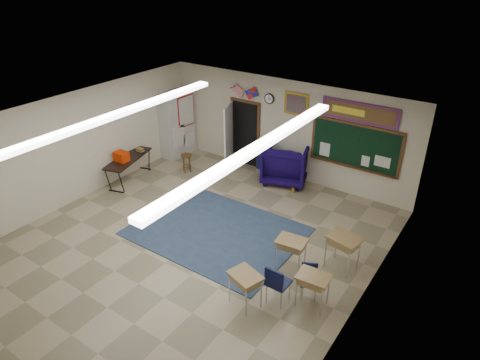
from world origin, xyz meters
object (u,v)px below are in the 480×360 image
Objects in this scene: folding_table at (129,168)px; student_desk_front_left at (291,253)px; wingback_armchair at (286,163)px; student_desk_front_right at (342,251)px; wooden_stool at (187,163)px.

student_desk_front_left is at bearing -24.69° from folding_table.
wingback_armchair is 4.20m from student_desk_front_right.
student_desk_front_left is at bearing 103.20° from wingback_armchair.
wingback_armchair is at bearing 17.85° from folding_table.
student_desk_front_left is 0.92× the size of student_desk_front_right.
student_desk_front_right is at bearing -18.31° from folding_table.
folding_table is at bearing -171.57° from student_desk_front_right.
wingback_armchair is at bearing 146.70° from student_desk_front_right.
student_desk_front_right is at bearing 28.69° from student_desk_front_left.
wingback_armchair reaches higher than student_desk_front_right.
wingback_armchair is at bearing 114.08° from student_desk_front_left.
wooden_stool is (-4.97, 2.35, -0.12)m from student_desk_front_left.
folding_table is 1.77m from wooden_stool.
student_desk_front_left is at bearing -25.28° from wooden_stool.
student_desk_front_right is (0.91, 0.64, 0.04)m from student_desk_front_left.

